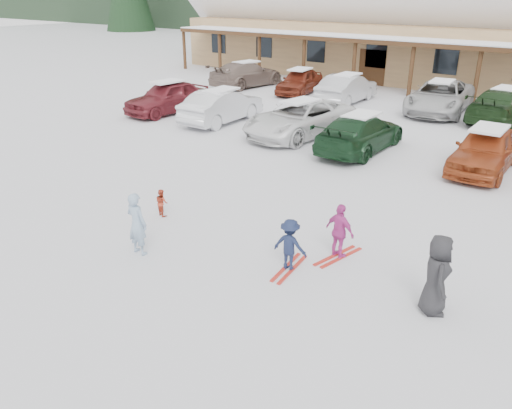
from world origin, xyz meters
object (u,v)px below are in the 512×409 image
Objects in this scene: toddler_red at (162,202)px; parked_car_7 at (247,74)px; parked_car_4 at (486,150)px; parked_car_9 at (347,89)px; parked_car_1 at (222,106)px; child_navy at (290,245)px; parked_car_8 at (300,81)px; parked_car_2 at (300,118)px; adult_skier at (137,224)px; parked_car_10 at (440,97)px; bystander_dark at (437,275)px; parked_car_11 at (504,105)px; parked_car_3 at (360,133)px; day_lodge at (380,16)px; parked_car_0 at (168,97)px; child_magenta at (340,232)px.

toddler_red is 19.83m from parked_car_7.
parked_car_9 reaches higher than parked_car_4.
parked_car_1 is at bearing 127.58° from parked_car_7.
parked_car_8 reaches higher than child_navy.
adult_skier is at bearing -69.43° from parked_car_2.
parked_car_10 reaches higher than parked_car_8.
toddler_red is at bearing -73.94° from parked_car_2.
bystander_dark reaches higher than parked_car_11.
parked_car_9 is (-4.11, 18.12, 0.00)m from adult_skier.
parked_car_3 is at bearing -0.01° from parked_car_2.
bystander_dark is 0.33× the size of parked_car_3.
toddler_red is 0.17× the size of parked_car_4.
parked_car_8 is at bearing 130.26° from parked_car_2.
parked_car_2 reaches higher than parked_car_3.
parked_car_4 reaches higher than parked_car_8.
parked_car_10 is (4.81, 0.70, 0.02)m from parked_car_9.
day_lodge is 6.00× the size of parked_car_3.
parked_car_4 is (6.01, 9.17, 0.36)m from toddler_red.
parked_car_0 is at bearing -0.70° from parked_car_1.
parked_car_11 reaches higher than parked_car_7.
parked_car_4 is (1.64, 9.46, 0.14)m from child_navy.
parked_car_7 is 1.15× the size of parked_car_9.
parked_car_3 is 14.49m from parked_car_7.
parked_car_3 is at bearing 174.89° from parked_car_1.
bystander_dark is 17.00m from parked_car_11.
parked_car_11 reaches higher than parked_car_3.
parked_car_11 is (7.83, 0.53, 0.02)m from parked_car_9.
parked_car_8 is at bearing -12.83° from parked_car_9.
child_magenta reaches higher than child_navy.
parked_car_2 is at bearing 55.35° from parked_car_11.
adult_skier is 1.27× the size of child_navy.
child_navy is 0.28× the size of parked_car_8.
parked_car_0 reaches higher than parked_car_1.
day_lodge reaches higher than parked_car_11.
parked_car_7 is (-1.43, 8.18, -0.01)m from parked_car_0.
parked_car_3 is (7.11, -0.20, -0.05)m from parked_car_1.
parked_car_0 is (-10.06, 10.55, 0.02)m from adult_skier.
parked_car_2 is at bearing 100.52° from parked_car_9.
parked_car_4 is at bearing -84.87° from child_magenta.
parked_car_3 is at bearing 151.96° from parked_car_7.
parked_car_8 is 8.24m from parked_car_10.
child_navy is 0.90× the size of child_magenta.
parked_car_1 is at bearing -87.52° from day_lodge.
child_magenta is 8.57m from parked_car_3.
parked_car_1 is 0.82× the size of parked_car_10.
parked_car_0 is (-8.90, 8.74, 0.40)m from toddler_red.
day_lodge reaches higher than parked_car_1.
parked_car_10 reaches higher than parked_car_2.
parked_car_2 is (-2.51, 10.91, -0.01)m from adult_skier.
adult_skier is at bearing 17.57° from child_navy.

